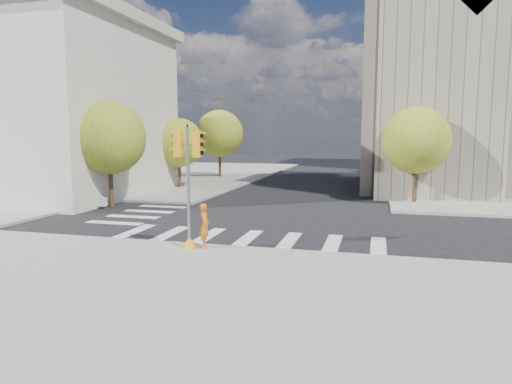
# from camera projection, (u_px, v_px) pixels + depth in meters

# --- Properties ---
(ground) EXTENTS (160.00, 160.00, 0.00)m
(ground) POSITION_uv_depth(u_px,v_px,m) (262.00, 229.00, 21.43)
(ground) COLOR black
(ground) RESTS_ON ground
(sidewalk_near) EXTENTS (30.00, 14.00, 0.15)m
(sidewalk_near) POSITION_uv_depth(u_px,v_px,m) (149.00, 317.00, 10.87)
(sidewalk_near) COLOR gray
(sidewalk_near) RESTS_ON ground
(sidewalk_far_left) EXTENTS (28.00, 40.00, 0.15)m
(sidewalk_far_left) POSITION_uv_depth(u_px,v_px,m) (146.00, 174.00, 51.44)
(sidewalk_far_left) COLOR gray
(sidewalk_far_left) RESTS_ON ground
(classical_building) EXTENTS (19.00, 15.00, 12.70)m
(classical_building) POSITION_uv_depth(u_px,v_px,m) (24.00, 107.00, 33.39)
(classical_building) COLOR beige
(classical_building) RESTS_ON ground
(tree_lw_near) EXTENTS (4.40, 4.40, 6.41)m
(tree_lw_near) POSITION_uv_depth(u_px,v_px,m) (109.00, 138.00, 27.41)
(tree_lw_near) COLOR #382616
(tree_lw_near) RESTS_ON ground
(tree_lw_mid) EXTENTS (4.00, 4.00, 5.77)m
(tree_lw_mid) POSITION_uv_depth(u_px,v_px,m) (179.00, 143.00, 37.06)
(tree_lw_mid) COLOR #382616
(tree_lw_mid) RESTS_ON ground
(tree_lw_far) EXTENTS (4.80, 4.80, 6.95)m
(tree_lw_far) POSITION_uv_depth(u_px,v_px,m) (220.00, 134.00, 46.55)
(tree_lw_far) COLOR #382616
(tree_lw_far) RESTS_ON ground
(tree_re_near) EXTENTS (4.20, 4.20, 6.16)m
(tree_re_near) POSITION_uv_depth(u_px,v_px,m) (416.00, 140.00, 28.61)
(tree_re_near) COLOR #382616
(tree_re_near) RESTS_ON ground
(tree_re_mid) EXTENTS (4.60, 4.60, 6.66)m
(tree_re_mid) POSITION_uv_depth(u_px,v_px,m) (405.00, 135.00, 40.08)
(tree_re_mid) COLOR #382616
(tree_re_mid) RESTS_ON ground
(tree_re_far) EXTENTS (4.00, 4.00, 5.88)m
(tree_re_far) POSITION_uv_depth(u_px,v_px,m) (399.00, 140.00, 51.65)
(tree_re_far) COLOR #382616
(tree_re_far) RESTS_ON ground
(lamp_near) EXTENTS (0.35, 0.18, 8.11)m
(lamp_near) POSITION_uv_depth(u_px,v_px,m) (420.00, 132.00, 32.25)
(lamp_near) COLOR black
(lamp_near) RESTS_ON sidewalk_far_right
(lamp_far) EXTENTS (0.35, 0.18, 8.11)m
(lamp_far) POSITION_uv_depth(u_px,v_px,m) (407.00, 133.00, 45.68)
(lamp_far) COLOR black
(lamp_far) RESTS_ON sidewalk_far_right
(traffic_signal) EXTENTS (1.07, 0.56, 4.62)m
(traffic_signal) POSITION_uv_depth(u_px,v_px,m) (189.00, 197.00, 16.79)
(traffic_signal) COLOR orange
(traffic_signal) RESTS_ON sidewalk_near
(photographer) EXTENTS (0.63, 0.73, 1.70)m
(photographer) POSITION_uv_depth(u_px,v_px,m) (205.00, 225.00, 17.16)
(photographer) COLOR orange
(photographer) RESTS_ON sidewalk_near
(planter_wall) EXTENTS (6.01, 0.87, 0.50)m
(planter_wall) POSITION_uv_depth(u_px,v_px,m) (65.00, 200.00, 28.26)
(planter_wall) COLOR silver
(planter_wall) RESTS_ON sidewalk_left_near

